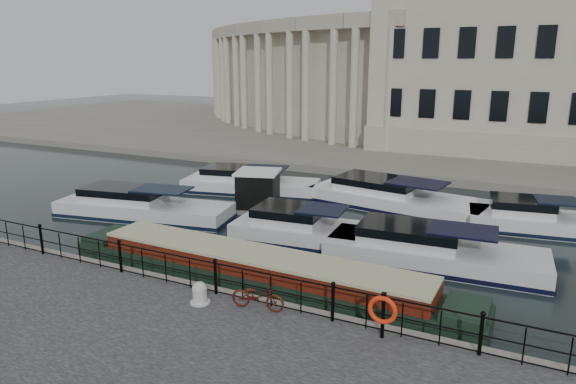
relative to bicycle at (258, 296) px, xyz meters
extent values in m
plane|color=black|center=(-1.73, 2.58, -0.99)|extent=(160.00, 160.00, 0.00)
cube|color=#6B665B|center=(-1.73, 41.58, -0.71)|extent=(120.00, 42.00, 0.55)
cylinder|color=black|center=(-9.73, 0.33, 0.11)|extent=(0.10, 0.10, 1.10)
sphere|color=black|center=(-9.73, 0.33, 0.71)|extent=(0.14, 0.14, 0.14)
cylinder|color=black|center=(-5.73, 0.33, 0.11)|extent=(0.10, 0.10, 1.10)
sphere|color=black|center=(-5.73, 0.33, 0.71)|extent=(0.14, 0.14, 0.14)
cylinder|color=black|center=(-1.73, 0.33, 0.11)|extent=(0.10, 0.10, 1.10)
sphere|color=black|center=(-1.73, 0.33, 0.71)|extent=(0.14, 0.14, 0.14)
cylinder|color=black|center=(2.27, 0.33, 0.11)|extent=(0.10, 0.10, 1.10)
sphere|color=black|center=(2.27, 0.33, 0.71)|extent=(0.14, 0.14, 0.14)
cylinder|color=black|center=(6.27, 0.33, 0.11)|extent=(0.10, 0.10, 1.10)
sphere|color=black|center=(6.27, 0.33, 0.71)|extent=(0.14, 0.14, 0.14)
cylinder|color=black|center=(-1.73, 0.33, 0.61)|extent=(24.00, 0.05, 0.05)
cylinder|color=black|center=(-1.73, 0.33, 0.11)|extent=(24.00, 0.04, 0.04)
cylinder|color=black|center=(-1.73, 0.33, -0.36)|extent=(24.00, 0.04, 0.04)
cube|color=#ADA38C|center=(4.27, 35.58, 6.56)|extent=(20.00, 14.00, 14.00)
cube|color=#9E937F|center=(4.27, 35.58, 0.56)|extent=(20.30, 14.30, 2.00)
cube|color=#ADA38C|center=(-5.06, 31.61, 5.06)|extent=(5.73, 4.06, 11.00)
cube|color=#9E937F|center=(-5.49, 29.65, 9.96)|extent=(5.62, 2.73, 1.20)
cylinder|color=#ADA38C|center=(-4.01, 28.74, 4.46)|extent=(0.70, 0.70, 9.80)
cylinder|color=#ADA38C|center=(-7.22, 29.45, 4.46)|extent=(0.70, 0.70, 9.80)
cube|color=#ADA38C|center=(-10.01, 33.02, 5.06)|extent=(5.90, 4.56, 11.00)
cube|color=#9E937F|center=(-10.68, 31.14, 9.96)|extent=(5.62, 3.30, 1.20)
cylinder|color=#ADA38C|center=(-9.32, 30.05, 4.46)|extent=(0.70, 0.70, 9.80)
cylinder|color=#ADA38C|center=(-12.42, 31.14, 4.46)|extent=(0.70, 0.70, 9.80)
cube|color=#ADA38C|center=(-14.77, 35.03, 5.06)|extent=(5.99, 4.99, 11.00)
cube|color=#9E937F|center=(-15.65, 33.23, 9.96)|extent=(5.55, 3.83, 1.20)
cylinder|color=#ADA38C|center=(-14.43, 31.99, 4.46)|extent=(0.70, 0.70, 9.80)
cylinder|color=#ADA38C|center=(-17.38, 33.45, 4.46)|extent=(0.70, 0.70, 9.80)
cube|color=#ADA38C|center=(-19.25, 37.58, 5.06)|extent=(5.99, 5.36, 11.00)
cube|color=#9E937F|center=(-20.34, 35.91, 9.96)|extent=(5.40, 4.29, 1.20)
cylinder|color=#ADA38C|center=(-19.28, 34.53, 4.46)|extent=(0.70, 0.70, 9.80)
cylinder|color=#ADA38C|center=(-22.02, 36.33, 4.46)|extent=(0.70, 0.70, 9.80)
cube|color=#ADA38C|center=(-23.39, 40.66, 5.06)|extent=(5.91, 5.64, 11.00)
cube|color=#9E937F|center=(-24.67, 39.12, 9.96)|extent=(5.16, 4.70, 1.20)
cylinder|color=#ADA38C|center=(-23.78, 37.63, 4.46)|extent=(0.70, 0.70, 9.80)
cylinder|color=#ADA38C|center=(-26.30, 39.74, 4.46)|extent=(0.70, 0.70, 9.80)
cube|color=#ADA38C|center=(-27.13, 44.20, 5.06)|extent=(5.74, 5.85, 11.00)
cube|color=#9E937F|center=(-28.59, 42.84, 9.96)|extent=(4.86, 5.04, 1.20)
cylinder|color=#ADA38C|center=(-27.88, 41.25, 4.46)|extent=(0.70, 0.70, 9.80)
cylinder|color=#ADA38C|center=(-30.13, 43.64, 4.46)|extent=(0.70, 0.70, 9.80)
cube|color=#ADA38C|center=(-30.42, 48.17, 5.06)|extent=(5.49, 5.97, 11.00)
cube|color=#9E937F|center=(-32.03, 46.99, 9.96)|extent=(4.48, 5.30, 1.20)
cylinder|color=#ADA38C|center=(-31.52, 45.33, 4.46)|extent=(0.70, 0.70, 9.80)
cylinder|color=#ADA38C|center=(-33.46, 47.98, 4.46)|extent=(0.70, 0.70, 9.80)
cube|color=#ADA38C|center=(-33.21, 52.51, 5.06)|extent=(5.16, 6.00, 11.00)
cube|color=#9E937F|center=(-34.95, 51.53, 9.96)|extent=(4.04, 5.49, 1.20)
cylinder|color=#ADA38C|center=(-34.65, 49.82, 4.46)|extent=(0.70, 0.70, 9.80)
cylinder|color=#ADA38C|center=(-36.26, 52.68, 4.46)|extent=(0.70, 0.70, 9.80)
cube|color=#ADA38C|center=(-35.46, 57.15, 5.06)|extent=(4.76, 5.95, 11.00)
cube|color=#9E937F|center=(-37.31, 56.38, 9.96)|extent=(3.54, 5.60, 1.20)
cylinder|color=#ADA38C|center=(-37.21, 54.65, 4.46)|extent=(0.70, 0.70, 9.80)
cylinder|color=#ADA38C|center=(-38.47, 57.68, 4.46)|extent=(0.70, 0.70, 9.80)
imported|color=#4C140D|center=(0.00, 0.00, 0.00)|extent=(1.73, 0.79, 0.88)
cylinder|color=beige|center=(-1.81, -0.42, -0.21)|extent=(0.44, 0.44, 0.46)
sphere|color=beige|center=(-1.81, -0.42, 0.02)|extent=(0.46, 0.46, 0.46)
cylinder|color=beige|center=(-1.81, -0.42, -0.42)|extent=(0.62, 0.62, 0.04)
cylinder|color=black|center=(3.81, 0.06, 0.20)|extent=(0.11, 0.11, 1.27)
cube|color=black|center=(3.81, 0.06, 0.83)|extent=(0.13, 0.13, 0.08)
torus|color=#FB2F0D|center=(3.81, -0.02, 0.41)|extent=(0.81, 0.13, 0.81)
cube|color=black|center=(-1.51, 2.61, -0.89)|extent=(15.90, 2.51, 0.95)
cube|color=#55170C|center=(-1.51, 2.61, -0.24)|extent=(12.72, 2.11, 0.74)
cube|color=#BAB487|center=(-1.51, 2.61, 0.16)|extent=(12.72, 2.18, 0.11)
cube|color=#6B665B|center=(-6.16, 11.01, -0.94)|extent=(3.62, 3.27, 0.25)
cube|color=black|center=(-6.16, 11.01, 0.11)|extent=(2.51, 2.51, 1.82)
cube|color=white|center=(-6.16, 11.01, 1.06)|extent=(2.76, 2.76, 0.12)
cube|color=silver|center=(-10.67, 7.13, -0.79)|extent=(9.38, 4.18, 1.20)
cube|color=black|center=(-10.67, 7.13, -0.87)|extent=(9.47, 4.22, 0.18)
cube|color=silver|center=(-11.74, 6.93, 0.06)|extent=(4.39, 2.82, 0.90)
cube|color=black|center=(-9.60, 7.32, 0.56)|extent=(3.00, 2.27, 0.08)
cube|color=silver|center=(-1.78, 7.51, -0.79)|extent=(6.62, 3.28, 1.20)
cube|color=black|center=(-1.78, 7.51, -0.87)|extent=(6.68, 3.31, 0.18)
cube|color=silver|center=(-2.55, 7.44, 0.06)|extent=(3.07, 2.48, 0.90)
cube|color=black|center=(-1.02, 7.58, 0.56)|extent=(2.08, 2.07, 0.08)
cube|color=silver|center=(3.86, 7.24, -0.79)|extent=(8.52, 3.25, 1.20)
cube|color=black|center=(3.86, 7.24, -0.87)|extent=(8.61, 3.28, 0.18)
cube|color=silver|center=(2.85, 7.18, 0.06)|extent=(3.90, 2.48, 0.90)
cube|color=black|center=(4.86, 7.30, 0.56)|extent=(2.62, 2.07, 0.08)
cube|color=white|center=(-8.35, 13.99, -0.79)|extent=(8.51, 4.38, 1.20)
cube|color=black|center=(-8.35, 13.99, -0.87)|extent=(8.59, 4.42, 0.18)
cube|color=white|center=(-9.30, 13.78, 0.06)|extent=(4.04, 2.95, 0.90)
cube|color=black|center=(-7.40, 14.20, 0.56)|extent=(2.78, 2.38, 0.08)
cube|color=white|center=(0.48, 14.55, -0.79)|extent=(9.97, 4.75, 1.20)
cube|color=black|center=(0.48, 14.55, -0.87)|extent=(10.07, 4.80, 0.18)
cube|color=white|center=(-0.65, 14.74, 0.06)|extent=(4.68, 3.31, 0.90)
cube|color=black|center=(1.61, 14.37, 0.56)|extent=(3.20, 2.70, 0.08)
cube|color=silver|center=(7.43, 13.56, -0.79)|extent=(6.32, 3.37, 1.20)
cube|color=black|center=(7.43, 13.56, -0.87)|extent=(6.38, 3.41, 0.18)
cube|color=silver|center=(6.71, 13.46, 0.06)|extent=(2.98, 2.45, 0.90)
cube|color=black|center=(8.14, 13.67, 0.56)|extent=(2.04, 2.02, 0.08)
camera|label=1|loc=(6.99, -12.25, 6.85)|focal=32.00mm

